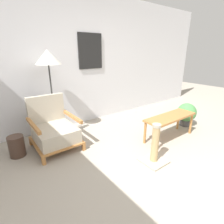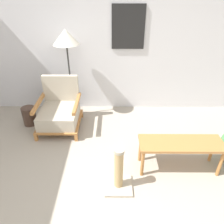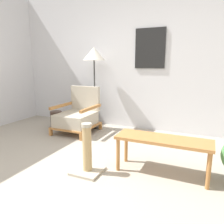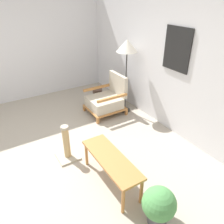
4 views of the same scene
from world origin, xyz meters
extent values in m
plane|color=#A89E8E|center=(0.00, 0.00, 0.00)|extent=(14.00, 14.00, 0.00)
cube|color=silver|center=(0.00, 2.45, 1.35)|extent=(8.00, 0.06, 2.70)
cube|color=black|center=(0.29, 2.41, 1.55)|extent=(0.56, 0.02, 0.72)
cube|color=silver|center=(-2.61, 0.50, 1.35)|extent=(0.06, 8.00, 2.70)
cube|color=#B2753D|center=(-1.20, 1.31, 0.06)|extent=(0.05, 0.05, 0.12)
cube|color=#B2753D|center=(-0.56, 1.31, 0.06)|extent=(0.05, 0.05, 0.12)
cube|color=#B2753D|center=(-1.20, 2.02, 0.06)|extent=(0.05, 0.05, 0.12)
cube|color=#B2753D|center=(-0.56, 2.02, 0.06)|extent=(0.05, 0.05, 0.12)
cube|color=#B2753D|center=(-0.88, 1.67, 0.13)|extent=(0.70, 0.76, 0.03)
cube|color=#BCB29E|center=(-0.88, 1.65, 0.26)|extent=(0.62, 0.66, 0.22)
cube|color=#BCB29E|center=(-0.88, 2.01, 0.61)|extent=(0.62, 0.08, 0.47)
cube|color=#B2753D|center=(-1.20, 1.67, 0.49)|extent=(0.05, 0.70, 0.05)
cube|color=#B2753D|center=(-0.56, 1.67, 0.49)|extent=(0.05, 0.70, 0.05)
cylinder|color=#2D2D2D|center=(-0.72, 2.10, 0.01)|extent=(0.23, 0.23, 0.03)
cylinder|color=#2D2D2D|center=(-0.72, 2.10, 0.68)|extent=(0.03, 0.03, 1.31)
cone|color=silver|center=(-0.72, 2.10, 1.46)|extent=(0.43, 0.43, 0.24)
cube|color=#B2753D|center=(0.92, 0.73, 0.42)|extent=(1.09, 0.36, 0.04)
cylinder|color=#B2753D|center=(0.42, 0.59, 0.20)|extent=(0.04, 0.04, 0.40)
cylinder|color=#B2753D|center=(1.42, 0.59, 0.20)|extent=(0.04, 0.04, 0.40)
cylinder|color=#B2753D|center=(0.42, 0.87, 0.20)|extent=(0.04, 0.04, 0.40)
cylinder|color=#B2753D|center=(1.42, 0.87, 0.20)|extent=(0.04, 0.04, 0.40)
cylinder|color=#473328|center=(-1.45, 1.79, 0.17)|extent=(0.23, 0.23, 0.33)
cylinder|color=#4C4C51|center=(1.73, 0.87, 0.07)|extent=(0.23, 0.23, 0.13)
sphere|color=#4C8E4C|center=(1.73, 0.87, 0.30)|extent=(0.40, 0.40, 0.40)
cube|color=#B2A893|center=(0.11, 0.40, 0.01)|extent=(0.34, 0.34, 0.03)
cylinder|color=tan|center=(0.11, 0.40, 0.30)|extent=(0.10, 0.10, 0.54)
cylinder|color=#B2A893|center=(0.11, 0.40, 0.59)|extent=(0.12, 0.12, 0.04)
camera|label=1|loc=(-1.71, -0.98, 1.55)|focal=28.00mm
camera|label=2|loc=(0.04, -1.47, 2.23)|focal=35.00mm
camera|label=3|loc=(1.36, -1.68, 1.27)|focal=35.00mm
camera|label=4|loc=(2.85, -0.44, 2.41)|focal=35.00mm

